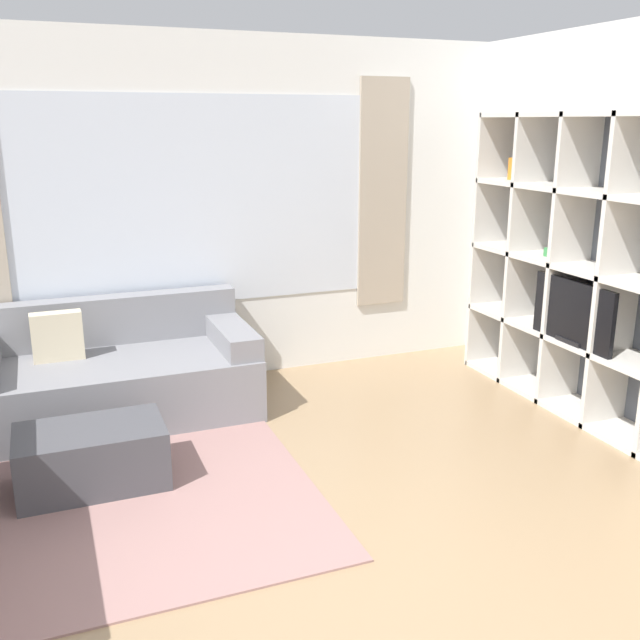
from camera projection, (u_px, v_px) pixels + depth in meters
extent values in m
cube|color=white|center=(195.00, 214.00, 5.54)|extent=(6.38, 0.07, 2.70)
cube|color=silver|center=(196.00, 202.00, 5.48)|extent=(2.85, 0.01, 1.60)
cube|color=#B2A38E|center=(383.00, 195.00, 6.03)|extent=(0.44, 0.03, 1.90)
cube|color=white|center=(621.00, 226.00, 4.94)|extent=(0.07, 4.54, 2.70)
cube|color=gray|center=(58.00, 498.00, 4.00)|extent=(2.79, 2.37, 0.01)
cube|color=#515660|center=(614.00, 268.00, 4.99)|extent=(0.02, 2.41, 2.11)
cube|color=silver|center=(619.00, 277.00, 4.71)|extent=(0.38, 0.04, 2.11)
cube|color=silver|center=(569.00, 264.00, 5.14)|extent=(0.38, 0.04, 2.11)
cube|color=silver|center=(527.00, 253.00, 5.57)|extent=(0.38, 0.04, 2.11)
cube|color=silver|center=(492.00, 243.00, 6.00)|extent=(0.38, 0.04, 2.11)
cube|color=silver|center=(578.00, 409.00, 5.21)|extent=(0.38, 2.41, 0.04)
cube|color=silver|center=(585.00, 343.00, 5.07)|extent=(0.38, 2.41, 0.04)
cube|color=silver|center=(593.00, 270.00, 4.93)|extent=(0.38, 2.41, 0.04)
cube|color=silver|center=(601.00, 193.00, 4.78)|extent=(0.38, 2.41, 0.04)
cube|color=silver|center=(610.00, 114.00, 4.65)|extent=(0.38, 2.41, 0.04)
cube|color=black|center=(573.00, 313.00, 4.94)|extent=(0.04, 0.77, 0.45)
cube|color=black|center=(572.00, 341.00, 5.00)|extent=(0.10, 0.24, 0.03)
cylinder|color=#388947|center=(548.00, 252.00, 5.32)|extent=(0.06, 0.06, 0.06)
cube|color=white|center=(586.00, 332.00, 5.02)|extent=(0.11, 0.11, 0.14)
cylinder|color=orange|center=(514.00, 169.00, 5.60)|extent=(0.09, 0.09, 0.17)
cube|color=gray|center=(116.00, 388.00, 5.06)|extent=(1.94, 0.97, 0.44)
cube|color=gray|center=(106.00, 320.00, 5.31)|extent=(1.94, 0.18, 0.35)
cube|color=gray|center=(231.00, 334.00, 5.28)|extent=(0.24, 0.91, 0.16)
cube|color=beige|center=(57.00, 336.00, 4.94)|extent=(0.34, 0.12, 0.34)
cube|color=#47474C|center=(92.00, 457.00, 4.11)|extent=(0.83, 0.50, 0.36)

